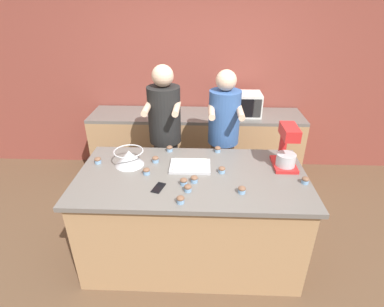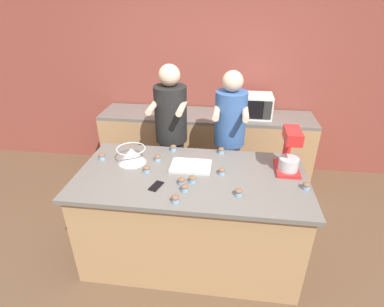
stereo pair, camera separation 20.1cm
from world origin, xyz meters
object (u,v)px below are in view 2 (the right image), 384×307
object	(u,v)px
person_left	(172,138)
cupcake_9	(175,199)
cupcake_6	(192,179)
person_right	(229,143)
cell_phone	(156,186)
baking_tray	(191,166)
cupcake_7	(185,188)
mixing_bowl	(132,155)
cupcake_10	(306,186)
cupcake_4	(222,171)
cupcake_11	(173,148)
cupcake_3	(182,181)
cupcake_2	(158,158)
cupcake_8	(239,192)
cupcake_0	(147,169)
microwave_oven	(253,106)
stand_mixer	(289,153)
cupcake_5	(102,156)
cupcake_1	(221,150)

from	to	relation	value
person_left	cupcake_9	size ratio (longest dim) A/B	27.88
cupcake_6	person_right	bearing A→B (deg)	71.89
person_right	cell_phone	world-z (taller)	person_right
baking_tray	cupcake_7	distance (m)	0.37
mixing_bowl	cupcake_7	world-z (taller)	mixing_bowl
cupcake_10	cupcake_7	bearing A→B (deg)	-171.05
person_left	cupcake_4	size ratio (longest dim) A/B	27.88
cupcake_10	cupcake_11	xyz separation A→B (m)	(-1.18, 0.53, 0.00)
cupcake_7	cupcake_11	xyz separation A→B (m)	(-0.22, 0.68, 0.00)
baking_tray	cupcake_6	world-z (taller)	cupcake_6
cupcake_3	cupcake_6	world-z (taller)	same
cupcake_2	cupcake_11	size ratio (longest dim) A/B	1.00
cupcake_8	cell_phone	bearing A→B (deg)	176.65
person_left	mixing_bowl	world-z (taller)	person_left
baking_tray	cupcake_6	bearing A→B (deg)	-79.39
cupcake_0	cell_phone	bearing A→B (deg)	-57.76
cupcake_9	mixing_bowl	bearing A→B (deg)	132.45
microwave_oven	cupcake_3	distance (m)	1.81
mixing_bowl	cupcake_7	xyz separation A→B (m)	(0.55, -0.40, -0.05)
cupcake_9	cupcake_10	bearing A→B (deg)	16.74
person_left	cupcake_10	xyz separation A→B (m)	(1.26, -0.86, 0.06)
stand_mixer	cupcake_9	xyz separation A→B (m)	(-0.90, -0.58, -0.14)
person_right	stand_mixer	size ratio (longest dim) A/B	4.20
cupcake_5	cupcake_9	world-z (taller)	same
person_right	cupcake_8	bearing A→B (deg)	-84.97
person_right	cupcake_11	distance (m)	0.65
cell_phone	cupcake_2	distance (m)	0.44
person_left	baking_tray	xyz separation A→B (m)	(0.30, -0.64, 0.04)
cupcake_2	cupcake_5	bearing A→B (deg)	-175.63
person_right	mixing_bowl	xyz separation A→B (m)	(-0.89, -0.61, 0.12)
mixing_bowl	cupcake_10	world-z (taller)	mixing_bowl
cupcake_0	cupcake_6	distance (m)	0.43
cupcake_4	cupcake_7	world-z (taller)	same
cupcake_1	cupcake_11	world-z (taller)	same
microwave_oven	cupcake_1	distance (m)	1.15
cupcake_2	cupcake_11	xyz separation A→B (m)	(0.11, 0.22, 0.00)
cupcake_1	cupcake_9	distance (m)	0.90
person_left	person_right	world-z (taller)	person_left
cupcake_0	cupcake_1	world-z (taller)	same
cupcake_7	cupcake_6	bearing A→B (deg)	71.02
cupcake_5	cupcake_0	bearing A→B (deg)	-19.83
person_right	cupcake_9	distance (m)	1.23
cell_phone	cupcake_2	xyz separation A→B (m)	(-0.09, 0.43, 0.02)
microwave_oven	person_left	bearing A→B (deg)	-140.23
cupcake_3	cupcake_11	distance (m)	0.62
cupcake_5	stand_mixer	bearing A→B (deg)	0.44
cupcake_10	cupcake_2	bearing A→B (deg)	166.56
cupcake_0	cupcake_8	world-z (taller)	same
person_left	cell_phone	world-z (taller)	person_left
cupcake_4	cupcake_8	xyz separation A→B (m)	(0.14, -0.30, 0.00)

